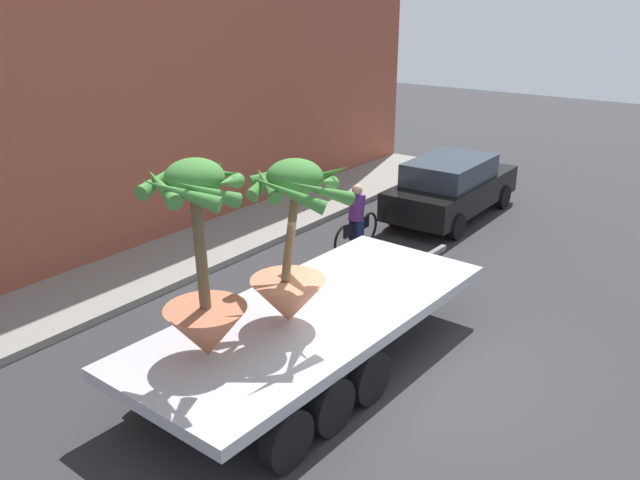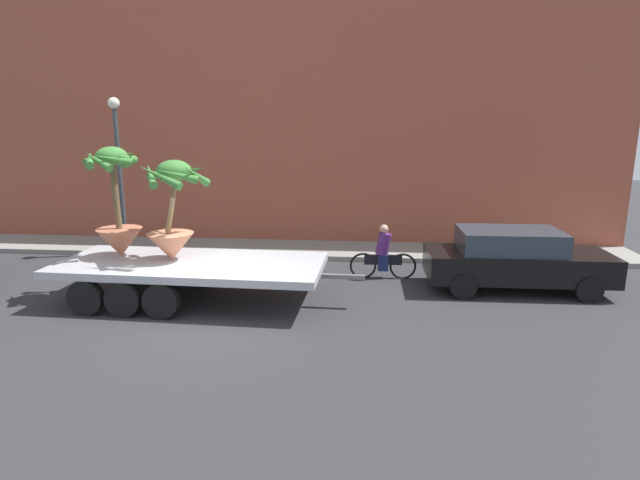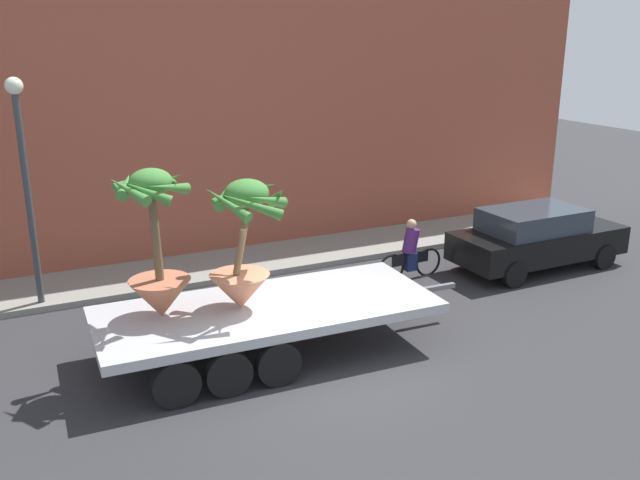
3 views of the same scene
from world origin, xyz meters
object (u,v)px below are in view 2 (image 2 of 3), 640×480
Objects in this scene: flatbed_trailer at (182,269)px; street_lamp at (118,155)px; potted_palm_middle at (172,216)px; parked_car at (515,259)px; potted_palm_rear at (117,212)px; cyclist at (383,255)px.

street_lamp is at bearing 129.41° from flatbed_trailer.
potted_palm_middle is (-0.17, 0.06, 1.29)m from flatbed_trailer.
street_lamp reaches higher than flatbed_trailer.
potted_palm_middle is 8.59m from parked_car.
potted_palm_rear is 0.56× the size of street_lamp.
flatbed_trailer is 3.99× the size of cyclist.
parked_car is 0.95× the size of street_lamp.
potted_palm_rear is 6.98m from cyclist.
potted_palm_middle is 0.52× the size of parked_car.
flatbed_trailer is 2.73× the size of potted_palm_rear.
street_lamp is (-3.45, 4.19, 2.45)m from flatbed_trailer.
flatbed_trailer is at bearing -10.71° from potted_palm_rear.
parked_car is (8.36, 1.49, -1.24)m from potted_palm_middle.
street_lamp reaches higher than potted_palm_middle.
parked_car is at bearing 7.15° from potted_palm_rear.
parked_car is at bearing -12.79° from street_lamp.
potted_palm_rear is at bearing -163.29° from cyclist.
parked_car is at bearing -12.39° from cyclist.
cyclist is at bearing 23.72° from potted_palm_middle.
flatbed_trailer is at bearing -154.96° from cyclist.
street_lamp reaches higher than cyclist.
potted_palm_middle is 5.69m from cyclist.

